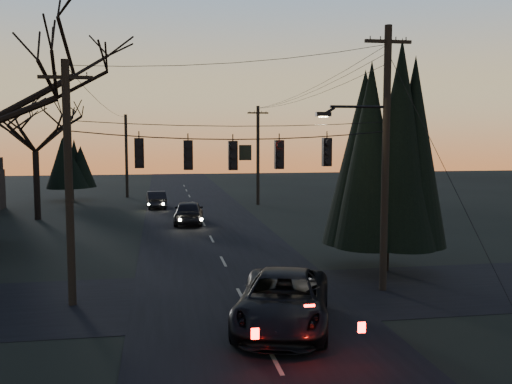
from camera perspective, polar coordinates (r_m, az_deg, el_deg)
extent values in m
cube|color=black|center=(31.05, -4.12, -5.37)|extent=(8.00, 120.00, 0.02)
cube|color=black|center=(21.39, -1.46, -10.43)|extent=(60.00, 7.00, 0.02)
cylinder|color=black|center=(20.52, -2.20, 6.12)|extent=(11.50, 0.04, 0.04)
cylinder|color=black|center=(25.84, 12.77, -5.95)|extent=(0.36, 0.36, 1.60)
cone|color=black|center=(25.35, 12.97, 3.39)|extent=(4.07, 4.07, 7.59)
cylinder|color=black|center=(43.24, -21.07, 0.59)|extent=(0.44, 0.44, 4.84)
cylinder|color=black|center=(55.06, -17.94, -0.01)|extent=(0.36, 0.36, 1.60)
cone|color=black|center=(54.88, -18.02, 2.82)|extent=(3.33, 3.33, 4.63)
imported|color=black|center=(17.99, 2.73, -10.82)|extent=(4.34, 6.51, 1.66)
imported|color=black|center=(38.75, -6.74, -2.02)|extent=(2.29, 4.86, 1.61)
imported|color=black|center=(47.91, -9.96, -0.75)|extent=(1.76, 4.27, 1.38)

